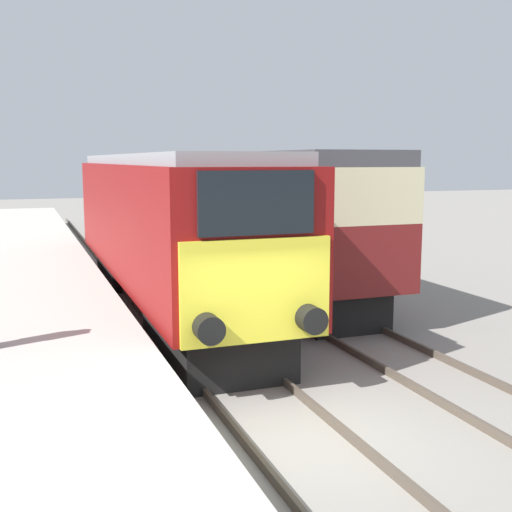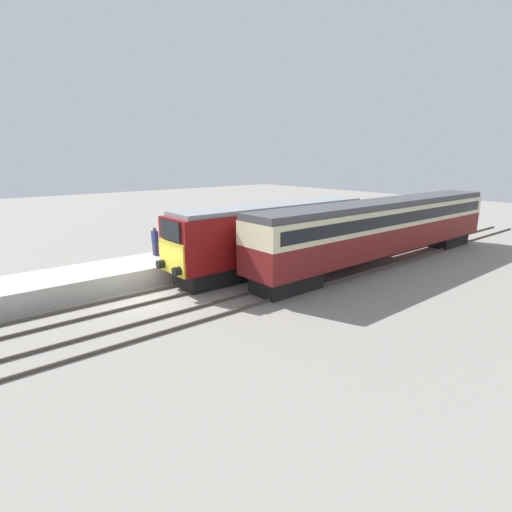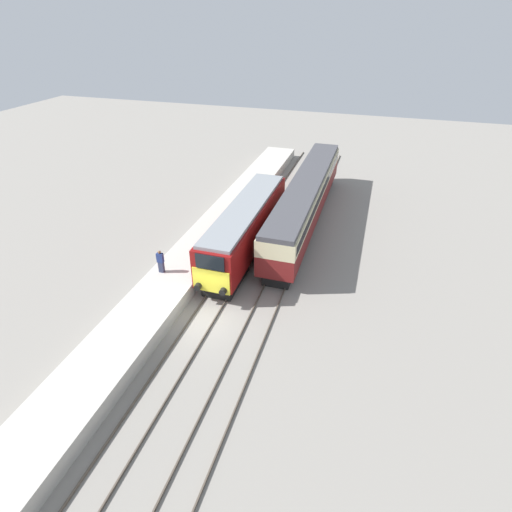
{
  "view_description": "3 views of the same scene",
  "coord_description": "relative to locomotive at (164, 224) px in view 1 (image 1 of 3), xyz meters",
  "views": [
    {
      "loc": [
        -3.41,
        -7.66,
        3.87
      ],
      "look_at": [
        0.0,
        1.63,
        2.38
      ],
      "focal_mm": 45.0,
      "sensor_mm": 36.0,
      "label": 1
    },
    {
      "loc": [
        17.49,
        -7.44,
        6.71
      ],
      "look_at": [
        1.7,
        5.63,
        1.6
      ],
      "focal_mm": 28.0,
      "sensor_mm": 36.0,
      "label": 2
    },
    {
      "loc": [
        8.69,
        -17.06,
        16.34
      ],
      "look_at": [
        1.7,
        5.63,
        1.6
      ],
      "focal_mm": 28.0,
      "sensor_mm": 36.0,
      "label": 3
    }
  ],
  "objects": [
    {
      "name": "ground_plane",
      "position": [
        0.0,
        -8.51,
        -2.23
      ],
      "size": [
        120.0,
        120.0,
        0.0
      ],
      "primitive_type": "plane",
      "color": "gray"
    },
    {
      "name": "platform_left",
      "position": [
        -3.3,
        -0.51,
        -1.73
      ],
      "size": [
        3.5,
        50.0,
        0.99
      ],
      "color": "#B7B2A8",
      "rests_on": "ground_plane"
    },
    {
      "name": "rails_near_track",
      "position": [
        0.0,
        -3.51,
        -2.16
      ],
      "size": [
        1.51,
        60.0,
        0.14
      ],
      "color": "#4C4238",
      "rests_on": "ground_plane"
    },
    {
      "name": "rails_far_track",
      "position": [
        3.4,
        -3.51,
        -2.16
      ],
      "size": [
        1.5,
        60.0,
        0.14
      ],
      "color": "#4C4238",
      "rests_on": "ground_plane"
    },
    {
      "name": "locomotive",
      "position": [
        0.0,
        0.0,
        0.0
      ],
      "size": [
        2.7,
        14.25,
        4.0
      ],
      "color": "black",
      "rests_on": "ground_plane"
    },
    {
      "name": "passenger_carriage",
      "position": [
        3.4,
        6.39,
        0.26
      ],
      "size": [
        2.75,
        21.63,
        4.08
      ],
      "color": "black",
      "rests_on": "ground_plane"
    }
  ]
}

